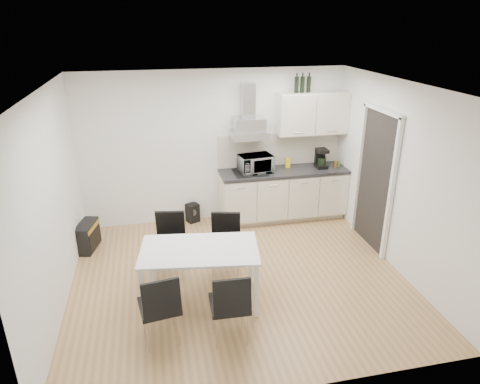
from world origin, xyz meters
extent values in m
plane|color=tan|center=(0.00, 0.00, 0.00)|extent=(4.50, 4.50, 0.00)
cube|color=white|center=(0.00, 2.00, 1.30)|extent=(4.50, 0.10, 2.60)
cube|color=white|center=(0.00, -2.00, 1.30)|extent=(4.50, 0.10, 2.60)
cube|color=white|center=(-2.25, 0.00, 1.30)|extent=(0.10, 4.00, 2.60)
cube|color=white|center=(2.25, 0.00, 1.30)|extent=(0.10, 4.00, 2.60)
plane|color=white|center=(0.00, 0.00, 2.60)|extent=(4.50, 4.50, 0.00)
cube|color=white|center=(2.21, 0.55, 1.05)|extent=(0.08, 1.04, 2.10)
cube|color=beige|center=(1.15, 1.74, 0.05)|extent=(2.16, 0.52, 0.10)
cube|color=silver|center=(1.15, 1.70, 0.48)|extent=(2.20, 0.60, 0.76)
cube|color=#27272A|center=(1.15, 1.69, 0.90)|extent=(2.22, 0.64, 0.04)
cube|color=beige|center=(1.15, 1.99, 1.21)|extent=(2.20, 0.02, 0.58)
cube|color=silver|center=(1.65, 1.82, 1.85)|extent=(1.20, 0.35, 0.70)
cube|color=silver|center=(0.55, 1.78, 1.65)|extent=(0.60, 0.46, 0.30)
cube|color=silver|center=(0.55, 1.89, 2.10)|extent=(0.22, 0.20, 0.55)
imported|color=silver|center=(0.64, 1.68, 1.10)|extent=(0.58, 0.38, 0.37)
cube|color=yellow|center=(1.25, 1.80, 1.01)|extent=(0.08, 0.04, 0.18)
cylinder|color=brown|center=(2.08, 1.65, 0.98)|extent=(0.04, 0.04, 0.11)
cylinder|color=#4C6626|center=(2.14, 1.65, 0.98)|extent=(0.04, 0.04, 0.11)
cylinder|color=black|center=(1.35, 1.82, 2.36)|extent=(0.07, 0.07, 0.32)
cylinder|color=black|center=(1.45, 1.82, 2.36)|extent=(0.07, 0.07, 0.32)
cylinder|color=black|center=(1.56, 1.82, 2.36)|extent=(0.07, 0.07, 0.32)
cube|color=white|center=(-0.58, -0.40, 0.73)|extent=(1.52, 1.00, 0.03)
cube|color=white|center=(-1.28, -0.67, 0.36)|extent=(0.06, 0.06, 0.72)
cube|color=white|center=(0.03, -0.85, 0.36)|extent=(0.06, 0.06, 0.72)
cube|color=white|center=(-1.18, 0.04, 0.36)|extent=(0.06, 0.06, 0.72)
cube|color=white|center=(0.13, -0.14, 0.36)|extent=(0.06, 0.06, 0.72)
cube|color=black|center=(-2.12, 1.28, 0.22)|extent=(0.33, 0.56, 0.43)
cube|color=gold|center=(-2.01, 1.28, 0.37)|extent=(0.12, 0.46, 0.07)
cube|color=black|center=(-0.43, 1.90, 0.17)|extent=(0.25, 0.24, 0.33)
camera|label=1|loc=(-1.04, -4.94, 3.35)|focal=32.00mm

